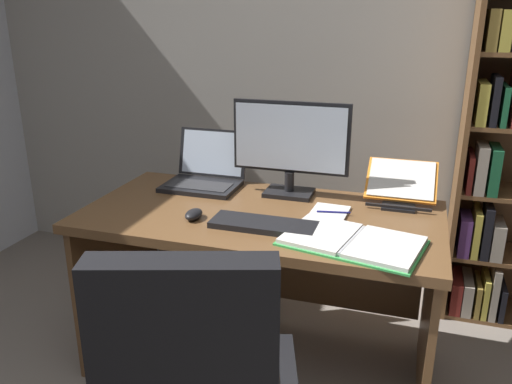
{
  "coord_description": "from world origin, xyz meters",
  "views": [
    {
      "loc": [
        0.36,
        -0.7,
        1.55
      ],
      "look_at": [
        -0.25,
        1.21,
        0.86
      ],
      "focal_mm": 36.41,
      "sensor_mm": 36.0,
      "label": 1
    }
  ],
  "objects_px": {
    "keyboard": "(264,225)",
    "notepad": "(329,213)",
    "desk": "(266,249)",
    "computer_mouse": "(194,214)",
    "reading_stand_with_book": "(401,184)",
    "pen": "(334,212)",
    "monitor": "(290,148)",
    "laptop": "(205,175)",
    "open_binder": "(352,241)"
  },
  "relations": [
    {
      "from": "desk",
      "to": "monitor",
      "type": "bearing_deg",
      "value": 71.92
    },
    {
      "from": "laptop",
      "to": "keyboard",
      "type": "bearing_deg",
      "value": -44.64
    },
    {
      "from": "open_binder",
      "to": "keyboard",
      "type": "bearing_deg",
      "value": -176.27
    },
    {
      "from": "laptop",
      "to": "computer_mouse",
      "type": "xyz_separation_m",
      "value": [
        0.13,
        -0.42,
        -0.03
      ]
    },
    {
      "from": "open_binder",
      "to": "pen",
      "type": "bearing_deg",
      "value": 124.86
    },
    {
      "from": "keyboard",
      "to": "pen",
      "type": "height_order",
      "value": "keyboard"
    },
    {
      "from": "laptop",
      "to": "keyboard",
      "type": "height_order",
      "value": "laptop"
    },
    {
      "from": "open_binder",
      "to": "computer_mouse",
      "type": "bearing_deg",
      "value": -172.6
    },
    {
      "from": "desk",
      "to": "reading_stand_with_book",
      "type": "bearing_deg",
      "value": 23.53
    },
    {
      "from": "computer_mouse",
      "to": "pen",
      "type": "height_order",
      "value": "computer_mouse"
    },
    {
      "from": "computer_mouse",
      "to": "pen",
      "type": "bearing_deg",
      "value": 21.7
    },
    {
      "from": "monitor",
      "to": "notepad",
      "type": "bearing_deg",
      "value": -42.12
    },
    {
      "from": "desk",
      "to": "reading_stand_with_book",
      "type": "relative_size",
      "value": 4.93
    },
    {
      "from": "desk",
      "to": "monitor",
      "type": "relative_size",
      "value": 2.81
    },
    {
      "from": "computer_mouse",
      "to": "notepad",
      "type": "bearing_deg",
      "value": 22.45
    },
    {
      "from": "keyboard",
      "to": "open_binder",
      "type": "bearing_deg",
      "value": -8.05
    },
    {
      "from": "monitor",
      "to": "computer_mouse",
      "type": "distance_m",
      "value": 0.55
    },
    {
      "from": "desk",
      "to": "monitor",
      "type": "height_order",
      "value": "monitor"
    },
    {
      "from": "laptop",
      "to": "reading_stand_with_book",
      "type": "relative_size",
      "value": 1.15
    },
    {
      "from": "reading_stand_with_book",
      "to": "keyboard",
      "type": "bearing_deg",
      "value": -136.31
    },
    {
      "from": "desk",
      "to": "pen",
      "type": "bearing_deg",
      "value": -3.13
    },
    {
      "from": "keyboard",
      "to": "notepad",
      "type": "relative_size",
      "value": 2.0
    },
    {
      "from": "monitor",
      "to": "keyboard",
      "type": "xyz_separation_m",
      "value": [
        0.0,
        -0.41,
        -0.21
      ]
    },
    {
      "from": "desk",
      "to": "laptop",
      "type": "distance_m",
      "value": 0.49
    },
    {
      "from": "computer_mouse",
      "to": "monitor",
      "type": "bearing_deg",
      "value": 54.12
    },
    {
      "from": "reading_stand_with_book",
      "to": "notepad",
      "type": "bearing_deg",
      "value": -136.78
    },
    {
      "from": "monitor",
      "to": "laptop",
      "type": "xyz_separation_m",
      "value": [
        -0.43,
        0.01,
        -0.17
      ]
    },
    {
      "from": "reading_stand_with_book",
      "to": "computer_mouse",
      "type": "bearing_deg",
      "value": -149.25
    },
    {
      "from": "monitor",
      "to": "pen",
      "type": "distance_m",
      "value": 0.38
    },
    {
      "from": "desk",
      "to": "computer_mouse",
      "type": "bearing_deg",
      "value": -136.05
    },
    {
      "from": "monitor",
      "to": "laptop",
      "type": "height_order",
      "value": "monitor"
    },
    {
      "from": "laptop",
      "to": "pen",
      "type": "relative_size",
      "value": 2.53
    },
    {
      "from": "keyboard",
      "to": "notepad",
      "type": "height_order",
      "value": "keyboard"
    },
    {
      "from": "pen",
      "to": "desk",
      "type": "bearing_deg",
      "value": 176.87
    },
    {
      "from": "laptop",
      "to": "notepad",
      "type": "distance_m",
      "value": 0.68
    },
    {
      "from": "laptop",
      "to": "reading_stand_with_book",
      "type": "xyz_separation_m",
      "value": [
        0.92,
        0.05,
        0.03
      ]
    },
    {
      "from": "open_binder",
      "to": "pen",
      "type": "distance_m",
      "value": 0.29
    },
    {
      "from": "laptop",
      "to": "pen",
      "type": "height_order",
      "value": "laptop"
    },
    {
      "from": "computer_mouse",
      "to": "open_binder",
      "type": "bearing_deg",
      "value": -4.37
    },
    {
      "from": "desk",
      "to": "monitor",
      "type": "distance_m",
      "value": 0.47
    },
    {
      "from": "monitor",
      "to": "keyboard",
      "type": "relative_size",
      "value": 1.28
    },
    {
      "from": "reading_stand_with_book",
      "to": "notepad",
      "type": "height_order",
      "value": "reading_stand_with_book"
    },
    {
      "from": "desk",
      "to": "laptop",
      "type": "relative_size",
      "value": 4.27
    },
    {
      "from": "monitor",
      "to": "open_binder",
      "type": "distance_m",
      "value": 0.62
    },
    {
      "from": "keyboard",
      "to": "open_binder",
      "type": "distance_m",
      "value": 0.36
    },
    {
      "from": "open_binder",
      "to": "reading_stand_with_book",
      "type": "bearing_deg",
      "value": 86.62
    },
    {
      "from": "open_binder",
      "to": "notepad",
      "type": "bearing_deg",
      "value": 128.42
    },
    {
      "from": "open_binder",
      "to": "pen",
      "type": "height_order",
      "value": "open_binder"
    },
    {
      "from": "monitor",
      "to": "notepad",
      "type": "relative_size",
      "value": 2.56
    },
    {
      "from": "laptop",
      "to": "reading_stand_with_book",
      "type": "distance_m",
      "value": 0.93
    }
  ]
}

